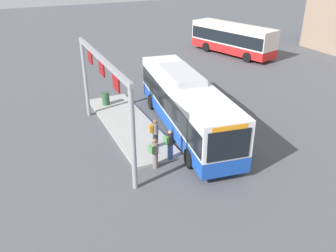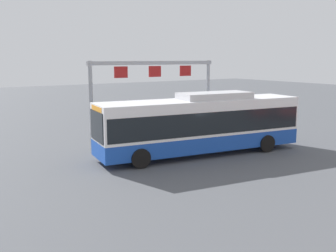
# 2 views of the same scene
# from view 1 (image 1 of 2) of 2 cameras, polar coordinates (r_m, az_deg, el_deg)

# --- Properties ---
(ground_plane) EXTENTS (120.00, 120.00, 0.00)m
(ground_plane) POSITION_cam_1_polar(r_m,az_deg,el_deg) (21.94, 2.77, -0.49)
(ground_plane) COLOR #4C4F54
(platform_curb) EXTENTS (10.00, 2.80, 0.16)m
(platform_curb) POSITION_cam_1_polar(r_m,az_deg,el_deg) (22.46, -6.36, 0.27)
(platform_curb) COLOR #9E9E99
(platform_curb) RESTS_ON ground
(bus_main) EXTENTS (12.06, 4.18, 3.46)m
(bus_main) POSITION_cam_1_polar(r_m,az_deg,el_deg) (21.19, 2.87, 3.90)
(bus_main) COLOR #1947AD
(bus_main) RESTS_ON ground
(bus_background_left) EXTENTS (9.86, 5.05, 3.10)m
(bus_background_left) POSITION_cam_1_polar(r_m,az_deg,el_deg) (38.80, 10.42, 13.88)
(bus_background_left) COLOR red
(bus_background_left) RESTS_ON ground
(person_boarding) EXTENTS (0.47, 0.60, 1.67)m
(person_boarding) POSITION_cam_1_polar(r_m,az_deg,el_deg) (17.67, -2.16, -4.33)
(person_boarding) COLOR slate
(person_boarding) RESTS_ON ground
(person_waiting_near) EXTENTS (0.43, 0.58, 1.67)m
(person_waiting_near) POSITION_cam_1_polar(r_m,az_deg,el_deg) (18.10, 0.29, -2.92)
(person_waiting_near) COLOR #334C8C
(person_waiting_near) RESTS_ON platform_curb
(person_waiting_mid) EXTENTS (0.38, 0.55, 1.67)m
(person_waiting_mid) POSITION_cam_1_polar(r_m,az_deg,el_deg) (19.21, -2.15, -1.10)
(person_waiting_mid) COLOR black
(person_waiting_mid) RESTS_ON platform_curb
(platform_sign_gantry) EXTENTS (9.37, 0.24, 5.20)m
(platform_sign_gantry) POSITION_cam_1_polar(r_m,az_deg,el_deg) (18.91, -10.49, 6.96)
(platform_sign_gantry) COLOR gray
(platform_sign_gantry) RESTS_ON ground
(trash_bin) EXTENTS (0.52, 0.52, 0.90)m
(trash_bin) POSITION_cam_1_polar(r_m,az_deg,el_deg) (25.29, -10.04, 4.40)
(trash_bin) COLOR #2D5133
(trash_bin) RESTS_ON platform_curb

